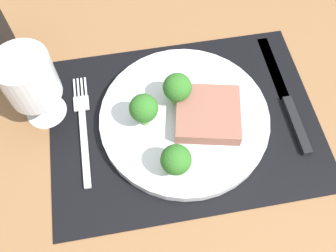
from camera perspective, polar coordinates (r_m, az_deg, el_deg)
The scene contains 10 objects.
ground_plane at distance 59.73cm, azimuth 2.42°, elevation -0.03°, with size 140.00×110.00×3.00cm, color brown.
placemat at distance 58.29cm, azimuth 2.48°, elevation 0.74°, with size 41.60×30.65×0.30cm, color black.
plate at distance 57.46cm, azimuth 2.52°, elevation 1.20°, with size 26.02×26.02×1.60cm, color silver.
steak at distance 55.92cm, azimuth 6.13°, elevation 1.87°, with size 9.49×9.25×2.19cm, color #8C5647.
broccoli_back_left at distance 52.85cm, azimuth -3.69°, elevation 2.37°, with size 4.21×4.21×6.05cm.
broccoli_front_edge at distance 49.94cm, azimuth 1.24°, elevation -5.22°, with size 4.28×4.28×5.45cm.
broccoli_near_steak at distance 55.42cm, azimuth 1.42°, elevation 5.84°, with size 4.35×4.35×5.65cm.
fork at distance 58.72cm, azimuth -12.85°, elevation -0.20°, with size 2.40×19.20×0.50cm.
knife at distance 62.59cm, azimuth 17.79°, elevation 3.69°, with size 1.80×23.00×0.80cm.
wine_glass at distance 55.59cm, azimuth -20.42°, elevation 6.48°, with size 7.76×7.76×12.89cm.
Camera 1 is at (-7.40, -27.39, 51.06)cm, focal length 39.80 mm.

